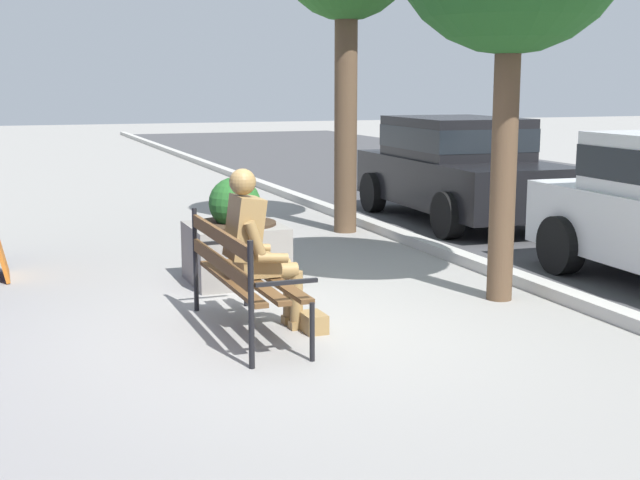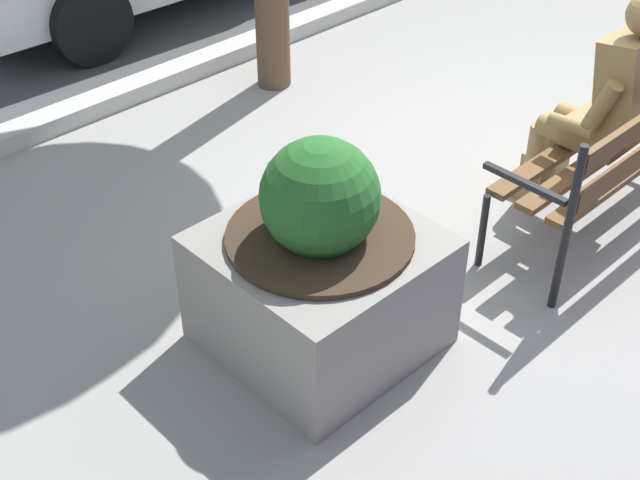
# 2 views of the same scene
# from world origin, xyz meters

# --- Properties ---
(ground_plane) EXTENTS (80.00, 80.00, 0.00)m
(ground_plane) POSITION_xyz_m (0.00, 0.00, 0.00)
(ground_plane) COLOR gray
(curb_stone) EXTENTS (60.00, 0.20, 0.12)m
(curb_stone) POSITION_xyz_m (0.00, 2.90, 0.06)
(curb_stone) COLOR #B2AFA8
(curb_stone) RESTS_ON ground
(park_bench) EXTENTS (1.81, 0.55, 0.95)m
(park_bench) POSITION_xyz_m (0.03, -0.29, 0.54)
(park_bench) COLOR brown
(park_bench) RESTS_ON ground
(bronze_statue_seated) EXTENTS (0.63, 0.77, 1.37)m
(bronze_statue_seated) POSITION_xyz_m (-0.02, -0.08, 0.67)
(bronze_statue_seated) COLOR olive
(bronze_statue_seated) RESTS_ON ground
(concrete_planter) EXTENTS (0.95, 0.95, 1.10)m
(concrete_planter) POSITION_xyz_m (-1.87, 0.19, 0.43)
(concrete_planter) COLOR gray
(concrete_planter) RESTS_ON ground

